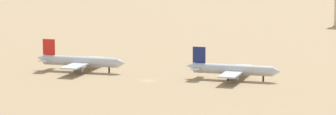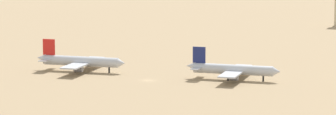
% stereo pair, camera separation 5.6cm
% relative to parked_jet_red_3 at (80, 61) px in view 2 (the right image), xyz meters
% --- Properties ---
extents(ground, '(4000.00, 4000.00, 0.00)m').
position_rel_parked_jet_red_3_xyz_m(ground, '(29.99, -9.72, -3.73)').
color(ground, '#9E8460').
extents(parked_jet_red_3, '(34.38, 28.86, 11.37)m').
position_rel_parked_jet_red_3_xyz_m(parked_jet_red_3, '(0.00, 0.00, 0.00)').
color(parked_jet_red_3, silver).
rests_on(parked_jet_red_3, ground).
extents(parked_jet_navy_4, '(33.24, 27.87, 10.99)m').
position_rel_parked_jet_red_3_xyz_m(parked_jet_navy_4, '(56.77, 0.83, -0.12)').
color(parked_jet_navy_4, silver).
rests_on(parked_jet_navy_4, ground).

